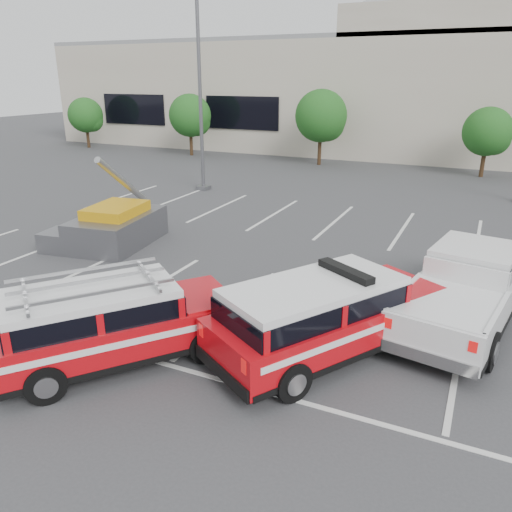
# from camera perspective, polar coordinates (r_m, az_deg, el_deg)

# --- Properties ---
(ground) EXTENTS (120.00, 120.00, 0.00)m
(ground) POSITION_cam_1_polar(r_m,az_deg,el_deg) (12.78, -2.75, -6.16)
(ground) COLOR #3A3A3D
(ground) RESTS_ON ground
(stall_markings) EXTENTS (23.00, 15.00, 0.01)m
(stall_markings) POSITION_cam_1_polar(r_m,az_deg,el_deg) (16.57, 4.52, 0.07)
(stall_markings) COLOR silver
(stall_markings) RESTS_ON ground
(convention_building) EXTENTS (60.00, 16.99, 13.20)m
(convention_building) POSITION_cam_1_polar(r_m,az_deg,el_deg) (42.32, 18.96, 17.68)
(convention_building) COLOR beige
(convention_building) RESTS_ON ground
(tree_far_left) EXTENTS (2.77, 2.77, 3.99)m
(tree_far_left) POSITION_cam_1_polar(r_m,az_deg,el_deg) (44.32, -18.77, 14.87)
(tree_far_left) COLOR #3F2B19
(tree_far_left) RESTS_ON ground
(tree_left) EXTENTS (3.07, 3.07, 4.42)m
(tree_left) POSITION_cam_1_polar(r_m,az_deg,el_deg) (38.16, -7.39, 15.48)
(tree_left) COLOR #3F2B19
(tree_left) RESTS_ON ground
(tree_mid_left) EXTENTS (3.37, 3.37, 4.85)m
(tree_mid_left) POSITION_cam_1_polar(r_m,az_deg,el_deg) (33.88, 7.60, 15.39)
(tree_mid_left) COLOR #3F2B19
(tree_mid_left) RESTS_ON ground
(tree_mid_right) EXTENTS (2.77, 2.77, 3.99)m
(tree_mid_right) POSITION_cam_1_polar(r_m,az_deg,el_deg) (32.32, 25.09, 12.58)
(tree_mid_right) COLOR #3F2B19
(tree_mid_right) RESTS_ON ground
(light_pole_left) EXTENTS (0.90, 0.60, 10.24)m
(light_pole_left) POSITION_cam_1_polar(r_m,az_deg,el_deg) (25.88, -6.44, 18.85)
(light_pole_left) COLOR #59595E
(light_pole_left) RESTS_ON ground
(fire_chief_suv) EXTENTS (4.40, 5.54, 1.87)m
(fire_chief_suv) POSITION_cam_1_polar(r_m,az_deg,el_deg) (10.65, 8.11, -7.38)
(fire_chief_suv) COLOR #B50810
(fire_chief_suv) RESTS_ON ground
(white_pickup) EXTENTS (3.00, 6.09, 1.79)m
(white_pickup) POSITION_cam_1_polar(r_m,az_deg,el_deg) (12.92, 22.88, -4.03)
(white_pickup) COLOR silver
(white_pickup) RESTS_ON ground
(ladder_suv) EXTENTS (4.46, 4.94, 1.89)m
(ladder_suv) POSITION_cam_1_polar(r_m,az_deg,el_deg) (10.70, -15.90, -7.89)
(ladder_suv) COLOR #B50810
(ladder_suv) RESTS_ON ground
(utility_rig) EXTENTS (3.24, 4.02, 3.18)m
(utility_rig) POSITION_cam_1_polar(r_m,az_deg,el_deg) (18.15, -16.00, 3.20)
(utility_rig) COLOR #59595E
(utility_rig) RESTS_ON ground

